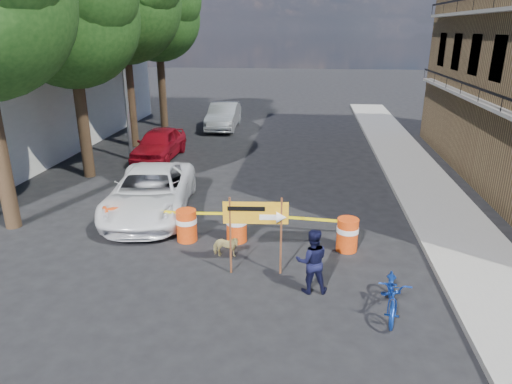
% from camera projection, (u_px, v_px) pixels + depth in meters
% --- Properties ---
extents(ground, '(120.00, 120.00, 0.00)m').
position_uv_depth(ground, '(227.00, 273.00, 11.05)').
color(ground, black).
rests_on(ground, ground).
extents(sidewalk_east, '(2.40, 40.00, 0.15)m').
position_uv_depth(sidewalk_east, '(431.00, 195.00, 15.97)').
color(sidewalk_east, gray).
rests_on(sidewalk_east, ground).
extents(tree_mid_a, '(5.25, 5.00, 8.68)m').
position_uv_depth(tree_mid_a, '(71.00, 16.00, 16.28)').
color(tree_mid_a, '#332316').
rests_on(tree_mid_a, ground).
extents(tree_mid_b, '(5.67, 5.40, 9.62)m').
position_uv_depth(tree_mid_b, '(123.00, 2.00, 20.72)').
color(tree_mid_b, '#332316').
rests_on(tree_mid_b, ground).
extents(tree_far, '(5.04, 4.80, 8.84)m').
position_uv_depth(tree_far, '(158.00, 17.00, 25.56)').
color(tree_far, '#332316').
rests_on(tree_far, ground).
extents(streetlamp, '(1.25, 0.18, 8.00)m').
position_uv_depth(streetlamp, '(124.00, 59.00, 19.08)').
color(streetlamp, gray).
rests_on(streetlamp, ground).
extents(barrel_far_left, '(0.58, 0.58, 0.90)m').
position_uv_depth(barrel_far_left, '(114.00, 219.00, 12.96)').
color(barrel_far_left, red).
rests_on(barrel_far_left, ground).
extents(barrel_mid_left, '(0.58, 0.58, 0.90)m').
position_uv_depth(barrel_mid_left, '(187.00, 225.00, 12.60)').
color(barrel_mid_left, red).
rests_on(barrel_mid_left, ground).
extents(barrel_mid_right, '(0.58, 0.58, 0.90)m').
position_uv_depth(barrel_mid_right, '(237.00, 225.00, 12.58)').
color(barrel_mid_right, red).
rests_on(barrel_mid_right, ground).
extents(barrel_far_right, '(0.58, 0.58, 0.90)m').
position_uv_depth(barrel_far_right, '(347.00, 234.00, 12.04)').
color(barrel_far_right, red).
rests_on(barrel_far_right, ground).
extents(detour_sign, '(1.52, 0.30, 1.95)m').
position_uv_depth(detour_sign, '(264.00, 219.00, 10.56)').
color(detour_sign, '#592D19').
rests_on(detour_sign, ground).
extents(pedestrian, '(0.80, 0.66, 1.51)m').
position_uv_depth(pedestrian, '(312.00, 261.00, 10.05)').
color(pedestrian, black).
rests_on(pedestrian, ground).
extents(bicycle, '(0.74, 1.01, 1.78)m').
position_uv_depth(bicycle, '(394.00, 274.00, 9.24)').
color(bicycle, '#153DAA').
rests_on(bicycle, ground).
extents(dog, '(0.74, 0.39, 0.60)m').
position_uv_depth(dog, '(226.00, 247.00, 11.72)').
color(dog, '#D4C479').
rests_on(dog, ground).
extents(suv_white, '(3.07, 5.45, 1.44)m').
position_uv_depth(suv_white, '(150.00, 192.00, 14.40)').
color(suv_white, white).
rests_on(suv_white, ground).
extents(sedan_red, '(1.70, 4.10, 1.39)m').
position_uv_depth(sedan_red, '(159.00, 144.00, 20.54)').
color(sedan_red, '#AA0E1D').
rests_on(sedan_red, ground).
extents(sedan_silver, '(1.68, 4.55, 1.49)m').
position_uv_depth(sedan_silver, '(224.00, 116.00, 26.76)').
color(sedan_silver, '#B5B8BC').
rests_on(sedan_silver, ground).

